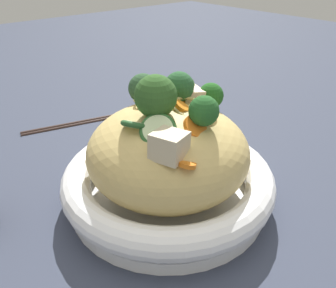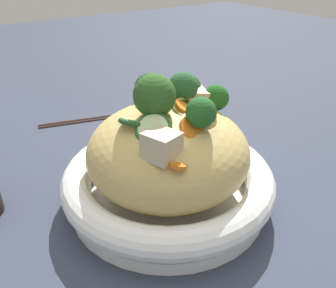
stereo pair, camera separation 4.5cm
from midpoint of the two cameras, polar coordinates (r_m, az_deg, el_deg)
ground_plane at (r=0.50m, az=-2.60°, el=-9.04°), size 3.00×3.00×0.00m
serving_bowl at (r=0.49m, az=-2.68°, el=-6.33°), size 0.29×0.29×0.06m
noodle_heap at (r=0.46m, az=-2.81°, el=-1.35°), size 0.21×0.21×0.13m
broccoli_florets at (r=0.46m, az=-2.27°, el=8.19°), size 0.17×0.15×0.08m
carrot_coins at (r=0.43m, az=-0.83°, el=4.88°), size 0.13×0.10×0.04m
zucchini_slices at (r=0.43m, az=-4.89°, el=4.85°), size 0.13×0.13×0.03m
chicken_chunks at (r=0.42m, az=-1.08°, el=3.82°), size 0.12×0.15×0.03m
chopsticks_pair at (r=0.74m, az=-16.68°, el=3.37°), size 0.07×0.21×0.01m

